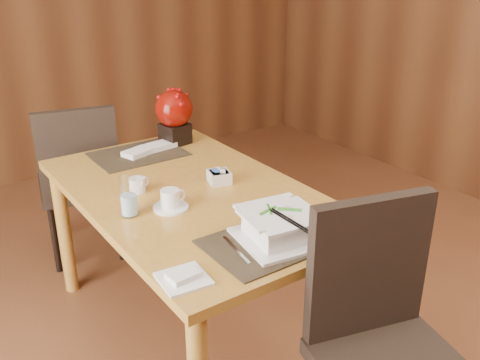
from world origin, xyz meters
TOP-DOWN VIEW (x-y plane):
  - dining_table at (0.00, 0.60)m, footprint 0.90×1.50m
  - placemat_near at (0.00, 0.05)m, footprint 0.45×0.33m
  - placemat_far at (0.00, 1.15)m, footprint 0.45×0.33m
  - soup_setting at (0.04, 0.04)m, footprint 0.32×0.32m
  - coffee_cup at (-0.16, 0.50)m, footprint 0.15×0.15m
  - water_glass at (-0.32, 0.54)m, footprint 0.07×0.07m
  - creamer_jug at (-0.20, 0.73)m, footprint 0.11×0.11m
  - sugar_caddy at (0.15, 0.61)m, footprint 0.11×0.11m
  - berry_decor at (0.24, 1.20)m, footprint 0.20×0.20m
  - napkins_far at (0.07, 1.15)m, footprint 0.31×0.16m
  - bread_plate at (-0.37, 0.02)m, footprint 0.16×0.16m
  - near_chair at (0.15, -0.38)m, footprint 0.57×0.57m
  - far_chair at (-0.19, 1.56)m, footprint 0.53×0.54m

SIDE VIEW (x-z plane):
  - far_chair at x=-0.19m, z-range 0.06..1.02m
  - near_chair at x=0.15m, z-range 0.06..1.06m
  - dining_table at x=0.00m, z-range 0.28..1.03m
  - placemat_near at x=0.00m, z-range 0.75..0.76m
  - placemat_far at x=0.00m, z-range 0.75..0.76m
  - bread_plate at x=-0.37m, z-range 0.75..0.76m
  - napkins_far at x=0.07m, z-range 0.76..0.78m
  - sugar_caddy at x=0.15m, z-range 0.75..0.81m
  - creamer_jug at x=-0.20m, z-range 0.75..0.81m
  - coffee_cup at x=-0.16m, z-range 0.74..0.83m
  - soup_setting at x=0.04m, z-range 0.75..0.86m
  - water_glass at x=-0.32m, z-range 0.75..0.91m
  - berry_decor at x=0.24m, z-range 0.77..1.06m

